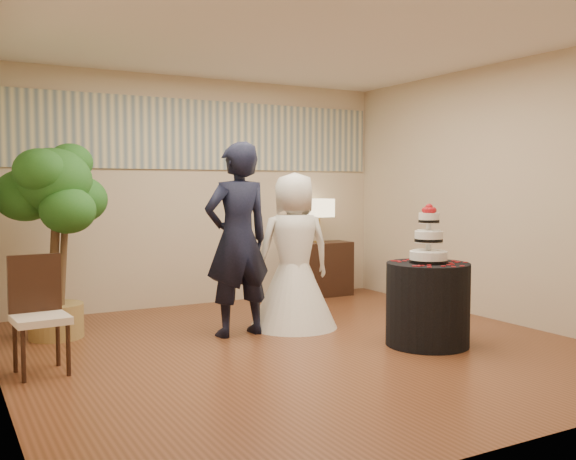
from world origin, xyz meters
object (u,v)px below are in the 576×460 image
side_chair (41,316)px  wedding_cake (429,233)px  table_lamp (319,221)px  ficus_tree (54,238)px  groom (238,239)px  console (319,269)px  cake_table (428,304)px  bride (294,250)px

side_chair → wedding_cake: bearing=-17.3°
table_lamp → side_chair: (-3.78, -1.98, -0.55)m
wedding_cake → ficus_tree: ficus_tree is taller
groom → ficus_tree: size_ratio=0.98×
console → table_lamp: size_ratio=1.49×
cake_table → ficus_tree: 3.61m
console → table_lamp: bearing=0.0°
cake_table → side_chair: size_ratio=0.83×
groom → side_chair: bearing=9.6°
console → wedding_cake: bearing=-101.9°
cake_table → side_chair: side_chair is taller
side_chair → cake_table: bearing=-17.3°
table_lamp → bride: bearing=-129.7°
bride → console: 1.97m
ficus_tree → side_chair: bearing=-104.1°
console → side_chair: (-3.78, -1.98, 0.10)m
wedding_cake → side_chair: (-3.27, 0.76, -0.58)m
groom → wedding_cake: size_ratio=3.48×
ficus_tree → side_chair: size_ratio=2.09×
groom → ficus_tree: 1.76m
groom → ficus_tree: (-1.59, 0.75, 0.02)m
bride → table_lamp: size_ratio=2.78×
cake_table → side_chair: (-3.27, 0.76, 0.08)m
wedding_cake → side_chair: 3.40m
table_lamp → ficus_tree: size_ratio=0.30×
table_lamp → side_chair: 4.30m
groom → bride: groom is taller
groom → bride: size_ratio=1.18×
bride → side_chair: 2.63m
bride → side_chair: (-2.56, -0.50, -0.34)m
bride → cake_table: 1.51m
console → side_chair: bearing=-153.7°
cake_table → table_lamp: 2.85m
wedding_cake → bride: bearing=119.5°
bride → wedding_cake: bearing=129.6°
bride → side_chair: bearing=21.1°
bride → table_lamp: bride is taller
groom → wedding_cake: 1.83m
groom → bride: (0.66, 0.05, -0.14)m
groom → bride: bearing=-179.7°
groom → table_lamp: bearing=-144.9°
bride → wedding_cake: bride is taller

